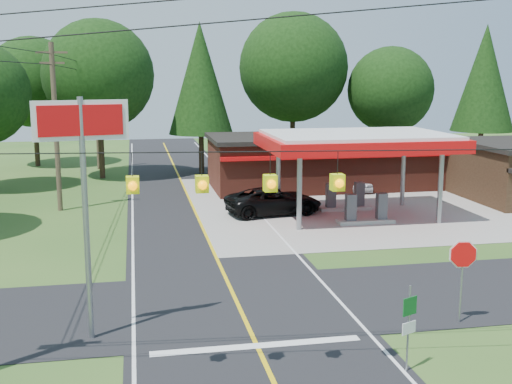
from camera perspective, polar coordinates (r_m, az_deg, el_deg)
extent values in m
plane|color=#29511C|center=(23.41, -1.61, -10.04)|extent=(120.00, 120.00, 0.00)
cube|color=black|center=(23.41, -1.61, -10.02)|extent=(8.00, 120.00, 0.02)
cube|color=black|center=(23.41, -1.61, -10.00)|extent=(70.00, 7.00, 0.02)
cube|color=yellow|center=(23.40, -1.61, -9.98)|extent=(0.15, 110.00, 0.00)
cylinder|color=gray|center=(33.80, 3.88, 0.08)|extent=(0.28, 0.28, 4.20)
cylinder|color=gray|center=(38.58, 2.00, 1.40)|extent=(0.28, 0.28, 4.20)
cylinder|color=gray|center=(36.64, 16.07, 0.50)|extent=(0.28, 0.28, 4.20)
cylinder|color=gray|center=(41.09, 12.95, 1.70)|extent=(0.28, 0.28, 4.20)
cube|color=red|center=(37.02, 8.95, 4.41)|extent=(10.60, 7.40, 0.70)
cube|color=white|center=(36.98, 8.97, 5.02)|extent=(10.00, 7.00, 0.25)
cube|color=#9E9B93|center=(36.05, 9.72, -2.59)|extent=(3.20, 0.90, 0.22)
cube|color=#3F3F44|center=(35.57, 8.41, -1.37)|extent=(0.55, 0.45, 1.50)
cube|color=#3F3F44|center=(36.20, 11.10, -1.25)|extent=(0.55, 0.45, 1.50)
cube|color=#9E9B93|center=(39.36, 7.90, -1.43)|extent=(3.20, 0.90, 0.22)
cube|color=#3F3F44|center=(38.92, 6.67, -0.30)|extent=(0.55, 0.45, 1.50)
cube|color=#3F3F44|center=(39.50, 9.16, -0.21)|extent=(0.55, 0.45, 1.50)
cube|color=#592419|center=(47.08, 5.91, 2.58)|extent=(16.00, 7.00, 3.50)
cube|color=black|center=(46.85, 5.95, 4.88)|extent=(16.40, 7.40, 0.30)
cube|color=red|center=(43.55, 7.30, 3.17)|extent=(16.00, 0.50, 0.25)
cylinder|color=#473828|center=(40.02, -17.37, 5.44)|extent=(0.30, 0.30, 10.00)
cube|color=#473828|center=(39.91, -17.72, 11.74)|extent=(1.80, 0.12, 0.12)
cube|color=#473828|center=(39.90, -17.67, 10.88)|extent=(1.40, 0.12, 0.12)
cylinder|color=#473828|center=(56.82, -13.97, 6.73)|extent=(0.30, 0.30, 9.50)
cube|color=#D9E90C|center=(16.17, -10.91, 0.63)|extent=(0.32, 0.32, 0.42)
cube|color=#D9E90C|center=(16.05, -4.83, 0.72)|extent=(0.32, 0.32, 0.42)
cube|color=#D9E90C|center=(16.12, 1.26, 0.80)|extent=(0.32, 0.32, 0.42)
cube|color=#D9E90C|center=(16.37, 7.24, 0.86)|extent=(0.32, 0.32, 0.42)
cylinder|color=#332316|center=(52.03, -13.58, 3.76)|extent=(0.44, 0.44, 4.68)
sphere|color=black|center=(51.70, -13.85, 10.06)|extent=(8.58, 8.58, 8.58)
cylinder|color=#332316|center=(53.27, -4.88, 3.97)|extent=(0.44, 0.44, 4.32)
cone|color=black|center=(52.92, -4.98, 10.05)|extent=(5.28, 5.28, 9.00)
cylinder|color=#332316|center=(55.60, 3.26, 4.64)|extent=(0.44, 0.44, 5.04)
sphere|color=black|center=(55.31, 3.32, 11.00)|extent=(9.24, 9.24, 9.24)
cylinder|color=#332316|center=(56.28, 11.70, 3.96)|extent=(0.44, 0.44, 3.96)
sphere|color=black|center=(55.95, 11.88, 8.88)|extent=(7.26, 7.26, 7.26)
cylinder|color=#332316|center=(58.91, 19.30, 4.04)|extent=(0.44, 0.44, 4.32)
cone|color=black|center=(58.60, 19.64, 9.53)|extent=(5.28, 5.28, 9.00)
cylinder|color=#332316|center=(60.54, -18.93, 4.23)|extent=(0.44, 0.44, 4.32)
sphere|color=black|center=(60.24, -19.23, 9.22)|extent=(7.92, 7.92, 7.92)
imported|color=black|center=(37.75, 1.58, -0.82)|extent=(6.46, 6.46, 1.58)
imported|color=white|center=(45.99, 8.99, 0.93)|extent=(4.14, 4.14, 1.30)
cylinder|color=gray|center=(20.19, -14.88, -2.57)|extent=(0.18, 0.18, 7.54)
cube|color=white|center=(19.74, -15.30, 6.17)|extent=(2.76, 0.67, 1.19)
cube|color=red|center=(19.69, -15.31, 6.16)|extent=(2.42, 0.58, 0.91)
cylinder|color=gray|center=(22.47, 17.77, -7.84)|extent=(0.07, 0.07, 2.67)
cylinder|color=gray|center=(18.61, 13.38, -11.76)|extent=(0.06, 0.06, 2.51)
cube|color=#0C591E|center=(18.33, 13.52, -9.84)|extent=(0.48, 0.24, 0.51)
cube|color=white|center=(18.56, 13.44, -11.66)|extent=(0.48, 0.24, 0.34)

